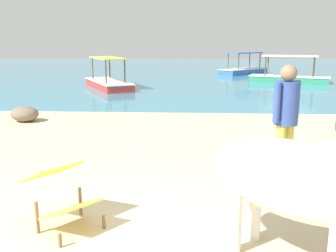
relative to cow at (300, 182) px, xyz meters
The scene contains 9 objects.
sand_beach 2.01m from the cow, behind, with size 18.00×14.00×0.04m, color #CCB78E.
water_surface 22.39m from the cow, 94.67° to the left, with size 60.00×36.00×0.03m, color teal.
cow is the anchor object (origin of this frame).
deck_chair_far 2.37m from the cow, 164.49° to the left, with size 0.93×0.90×0.68m.
person_standing 2.14m from the cow, 79.91° to the left, with size 0.41×0.36×1.62m.
shore_rock_large 7.73m from the cow, 129.86° to the left, with size 0.70×0.59×0.38m, color #756651.
boat_blue 20.88m from the cow, 83.51° to the left, with size 3.38×3.44×1.29m.
boat_red 13.67m from the cow, 108.61° to the left, with size 2.73×3.79×1.29m.
boat_green 16.20m from the cow, 76.33° to the left, with size 3.85×2.32×1.29m.
Camera 1 is at (0.90, -3.36, 1.96)m, focal length 41.08 mm.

